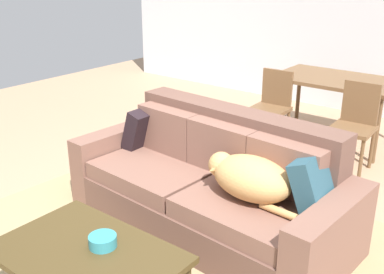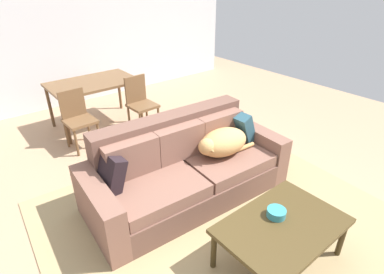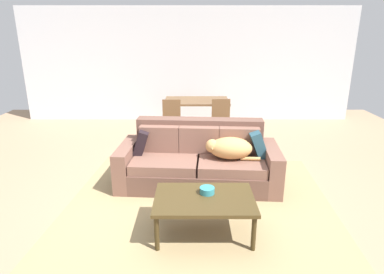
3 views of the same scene
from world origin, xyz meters
The scene contains 12 objects.
ground_plane centered at (0.00, 0.00, 0.00)m, with size 10.00×10.00×0.00m, color tan.
back_partition centered at (0.00, 4.00, 1.35)m, with size 8.00×0.12×2.70m, color silver.
area_rug centered at (0.20, -0.37, 0.01)m, with size 3.38×3.20×0.01m, color tan.
couch centered at (0.20, 0.32, 0.33)m, with size 2.32×1.11×0.90m.
dog_on_left_cushion centered at (0.62, 0.17, 0.59)m, with size 0.75×0.43×0.30m.
throw_pillow_by_left_arm centered at (-0.63, 0.43, 0.60)m, with size 0.14×0.36×0.36m, color black.
throw_pillow_by_right_arm centered at (1.04, 0.31, 0.62)m, with size 0.14×0.39×0.39m, color #2A5160.
coffee_table centered at (0.24, -0.97, 0.39)m, with size 1.08×0.72×0.44m.
bowl_on_coffee_table centered at (0.27, -0.87, 0.47)m, with size 0.16×0.16×0.07m, color teal.
dining_table centered at (0.20, 2.72, 0.68)m, with size 1.35×0.87×0.75m.
dining_chair_near_left centered at (-0.30, 2.17, 0.48)m, with size 0.42×0.42×0.85m.
dining_chair_near_right centered at (0.68, 2.09, 0.49)m, with size 0.41×0.41×0.88m.
Camera 3 is at (0.10, -4.11, 2.15)m, focal length 30.62 mm.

